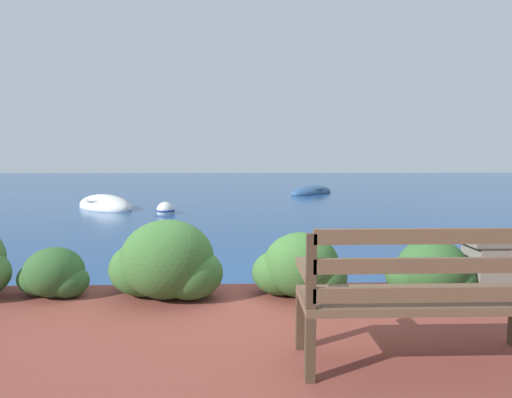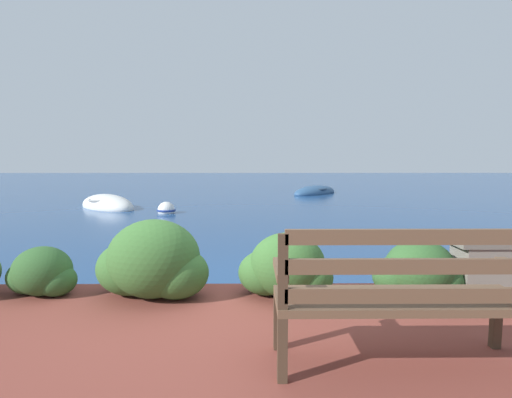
{
  "view_description": "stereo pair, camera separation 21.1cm",
  "coord_description": "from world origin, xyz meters",
  "px_view_note": "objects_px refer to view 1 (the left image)",
  "views": [
    {
      "loc": [
        -0.03,
        -4.15,
        1.55
      ],
      "look_at": [
        0.28,
        6.35,
        0.49
      ],
      "focal_mm": 28.0,
      "sensor_mm": 36.0,
      "label": 1
    },
    {
      "loc": [
        0.18,
        -4.16,
        1.55
      ],
      "look_at": [
        0.28,
        6.35,
        0.49
      ],
      "focal_mm": 28.0,
      "sensor_mm": 36.0,
      "label": 2
    }
  ],
  "objects_px": {
    "park_bench": "(427,293)",
    "mooring_buoy": "(165,210)",
    "rowboat_nearest": "(105,206)",
    "rowboat_mid": "(312,193)"
  },
  "relations": [
    {
      "from": "park_bench",
      "to": "mooring_buoy",
      "type": "xyz_separation_m",
      "value": [
        -3.41,
        8.92,
        -0.62
      ]
    },
    {
      "from": "rowboat_nearest",
      "to": "mooring_buoy",
      "type": "xyz_separation_m",
      "value": [
        2.13,
        -1.23,
        0.02
      ]
    },
    {
      "from": "park_bench",
      "to": "rowboat_nearest",
      "type": "distance_m",
      "value": 11.58
    },
    {
      "from": "rowboat_nearest",
      "to": "mooring_buoy",
      "type": "relative_size",
      "value": 4.84
    },
    {
      "from": "park_bench",
      "to": "rowboat_nearest",
      "type": "xyz_separation_m",
      "value": [
        -5.55,
        10.15,
        -0.64
      ]
    },
    {
      "from": "park_bench",
      "to": "mooring_buoy",
      "type": "relative_size",
      "value": 2.98
    },
    {
      "from": "rowboat_nearest",
      "to": "rowboat_mid",
      "type": "height_order",
      "value": "rowboat_nearest"
    },
    {
      "from": "park_bench",
      "to": "rowboat_mid",
      "type": "relative_size",
      "value": 0.6
    },
    {
      "from": "rowboat_mid",
      "to": "mooring_buoy",
      "type": "relative_size",
      "value": 4.94
    },
    {
      "from": "rowboat_nearest",
      "to": "mooring_buoy",
      "type": "distance_m",
      "value": 2.46
    }
  ]
}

